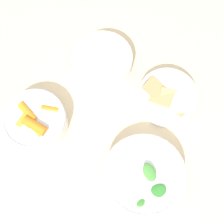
# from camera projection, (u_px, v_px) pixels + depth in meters

# --- Properties ---
(ground_plane) EXTENTS (10.00, 10.00, 0.00)m
(ground_plane) POSITION_uv_depth(u_px,v_px,m) (101.00, 178.00, 1.51)
(ground_plane) COLOR #4C4238
(dining_table) EXTENTS (1.26, 1.03, 0.78)m
(dining_table) POSITION_uv_depth(u_px,v_px,m) (94.00, 145.00, 0.87)
(dining_table) COLOR beige
(dining_table) RESTS_ON ground_plane
(bowl_carrots) EXTENTS (0.15, 0.15, 0.07)m
(bowl_carrots) POSITION_uv_depth(u_px,v_px,m) (35.00, 121.00, 0.75)
(bowl_carrots) COLOR silver
(bowl_carrots) RESTS_ON dining_table
(bowl_greens) EXTENTS (0.19, 0.19, 0.08)m
(bowl_greens) POSITION_uv_depth(u_px,v_px,m) (144.00, 176.00, 0.71)
(bowl_greens) COLOR white
(bowl_greens) RESTS_ON dining_table
(bowl_beans_hotdog) EXTENTS (0.16, 0.16, 0.06)m
(bowl_beans_hotdog) POSITION_uv_depth(u_px,v_px,m) (102.00, 62.00, 0.81)
(bowl_beans_hotdog) COLOR white
(bowl_beans_hotdog) RESTS_ON dining_table
(bowl_cookies) EXTENTS (0.15, 0.15, 0.05)m
(bowl_cookies) POSITION_uv_depth(u_px,v_px,m) (167.00, 97.00, 0.78)
(bowl_cookies) COLOR silver
(bowl_cookies) RESTS_ON dining_table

